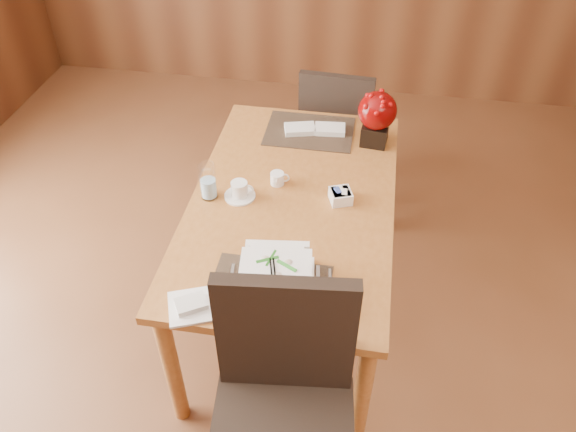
% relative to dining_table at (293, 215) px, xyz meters
% --- Properties ---
extents(ground, '(6.00, 6.00, 0.00)m').
position_rel_dining_table_xyz_m(ground, '(0.00, -0.60, -0.65)').
color(ground, brown).
rests_on(ground, ground).
extents(dining_table, '(0.90, 1.50, 0.75)m').
position_rel_dining_table_xyz_m(dining_table, '(0.00, 0.00, 0.00)').
color(dining_table, '#AF6B30').
rests_on(dining_table, ground).
extents(placemat_near, '(0.45, 0.33, 0.01)m').
position_rel_dining_table_xyz_m(placemat_near, '(0.00, -0.55, 0.10)').
color(placemat_near, black).
rests_on(placemat_near, dining_table).
extents(placemat_far, '(0.45, 0.33, 0.01)m').
position_rel_dining_table_xyz_m(placemat_far, '(0.00, 0.55, 0.10)').
color(placemat_far, black).
rests_on(placemat_far, dining_table).
extents(soup_setting, '(0.32, 0.32, 0.12)m').
position_rel_dining_table_xyz_m(soup_setting, '(0.02, -0.52, 0.15)').
color(soup_setting, white).
rests_on(soup_setting, dining_table).
extents(coffee_cup, '(0.14, 0.14, 0.08)m').
position_rel_dining_table_xyz_m(coffee_cup, '(-0.24, -0.02, 0.13)').
color(coffee_cup, white).
rests_on(coffee_cup, dining_table).
extents(water_glass, '(0.08, 0.08, 0.17)m').
position_rel_dining_table_xyz_m(water_glass, '(-0.37, -0.04, 0.18)').
color(water_glass, silver).
rests_on(water_glass, dining_table).
extents(creamer_jug, '(0.10, 0.10, 0.06)m').
position_rel_dining_table_xyz_m(creamer_jug, '(-0.09, 0.10, 0.13)').
color(creamer_jug, white).
rests_on(creamer_jug, dining_table).
extents(sugar_caddy, '(0.12, 0.12, 0.05)m').
position_rel_dining_table_xyz_m(sugar_caddy, '(0.21, 0.02, 0.12)').
color(sugar_caddy, white).
rests_on(sugar_caddy, dining_table).
extents(berry_decor, '(0.19, 0.19, 0.28)m').
position_rel_dining_table_xyz_m(berry_decor, '(0.33, 0.51, 0.26)').
color(berry_decor, black).
rests_on(berry_decor, dining_table).
extents(napkins_far, '(0.32, 0.16, 0.03)m').
position_rel_dining_table_xyz_m(napkins_far, '(0.04, 0.55, 0.12)').
color(napkins_far, white).
rests_on(napkins_far, dining_table).
extents(bread_plate, '(0.21, 0.21, 0.01)m').
position_rel_dining_table_xyz_m(bread_plate, '(-0.26, -0.67, 0.10)').
color(bread_plate, white).
rests_on(bread_plate, dining_table).
extents(near_chair, '(0.55, 0.55, 1.07)m').
position_rel_dining_table_xyz_m(near_chair, '(0.11, -0.90, -0.05)').
color(near_chair, black).
rests_on(near_chair, ground).
extents(far_chair, '(0.46, 0.46, 0.93)m').
position_rel_dining_table_xyz_m(far_chair, '(0.11, 0.95, -0.13)').
color(far_chair, black).
rests_on(far_chair, ground).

